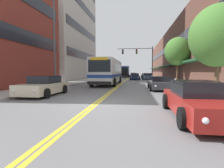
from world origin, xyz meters
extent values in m
plane|color=slate|center=(0.00, 37.00, 0.00)|extent=(240.00, 240.00, 0.00)
cube|color=#9E9B96|center=(-7.08, 37.00, 0.07)|extent=(3.15, 106.00, 0.14)
cube|color=#9E9B96|center=(7.08, 37.00, 0.07)|extent=(3.15, 106.00, 0.14)
cube|color=yellow|center=(-0.10, 37.00, 0.00)|extent=(0.14, 106.00, 0.01)
cube|color=yellow|center=(0.10, 37.00, 0.00)|extent=(0.14, 106.00, 0.01)
cube|color=black|center=(-8.86, 7.17, 5.11)|extent=(0.08, 13.84, 1.40)
cube|color=#BCB7AD|center=(-14.90, 27.31, 15.07)|extent=(12.00, 20.81, 30.13)
cube|color=black|center=(-8.86, 27.31, 5.02)|extent=(0.08, 19.14, 1.40)
cube|color=black|center=(-8.86, 27.31, 10.04)|extent=(0.08, 19.14, 1.40)
cube|color=black|center=(-8.86, 27.31, 15.07)|extent=(0.08, 19.14, 1.40)
cube|color=brown|center=(12.90, 37.00, 5.46)|extent=(8.00, 68.00, 10.92)
cube|color=#1E4C28|center=(8.35, 37.00, 2.90)|extent=(1.10, 61.20, 0.24)
cube|color=black|center=(8.86, 37.00, 6.77)|extent=(0.08, 61.20, 1.40)
cube|color=silver|center=(-1.60, 13.80, 1.75)|extent=(2.52, 11.04, 2.80)
cube|color=navy|center=(-1.60, 13.80, 1.19)|extent=(2.54, 11.06, 0.32)
cube|color=black|center=(-1.60, 14.35, 2.20)|extent=(2.55, 8.61, 1.01)
cube|color=black|center=(-1.60, 8.26, 2.26)|extent=(2.26, 0.04, 1.23)
cube|color=yellow|center=(-1.60, 8.25, 2.96)|extent=(1.81, 0.06, 0.28)
cube|color=black|center=(-1.60, 8.24, 0.53)|extent=(2.47, 0.08, 0.32)
cylinder|color=black|center=(-2.89, 10.05, 0.50)|extent=(0.30, 1.00, 1.00)
cylinder|color=black|center=(-0.31, 10.05, 0.50)|extent=(0.30, 1.00, 1.00)
cylinder|color=black|center=(-2.89, 16.84, 0.50)|extent=(0.30, 1.00, 1.00)
cylinder|color=black|center=(-0.31, 16.84, 0.50)|extent=(0.30, 1.00, 1.00)
cube|color=beige|center=(-4.38, 2.60, 0.52)|extent=(1.86, 4.39, 0.69)
cube|color=black|center=(-4.38, 2.78, 1.12)|extent=(1.60, 1.93, 0.51)
cylinder|color=black|center=(-5.33, 1.24, 0.32)|extent=(0.22, 0.64, 0.64)
cylinder|color=black|center=(-3.43, 1.24, 0.32)|extent=(0.22, 0.64, 0.64)
cylinder|color=black|center=(-5.33, 3.96, 0.32)|extent=(0.22, 0.64, 0.64)
cylinder|color=black|center=(-3.43, 3.96, 0.32)|extent=(0.22, 0.64, 0.64)
sphere|color=silver|center=(-5.03, 0.39, 0.55)|extent=(0.16, 0.16, 0.16)
sphere|color=silver|center=(-3.73, 0.39, 0.55)|extent=(0.16, 0.16, 0.16)
cube|color=red|center=(-5.05, 4.81, 0.55)|extent=(0.18, 0.04, 0.10)
cube|color=red|center=(-3.71, 4.81, 0.55)|extent=(0.18, 0.04, 0.10)
cube|color=#BCAD89|center=(-4.42, 24.93, 0.53)|extent=(1.80, 4.47, 0.71)
cube|color=black|center=(-4.42, 25.11, 1.08)|extent=(1.55, 1.97, 0.40)
cylinder|color=black|center=(-5.34, 23.55, 0.32)|extent=(0.22, 0.64, 0.64)
cylinder|color=black|center=(-3.50, 23.55, 0.32)|extent=(0.22, 0.64, 0.64)
cylinder|color=black|center=(-5.34, 26.32, 0.32)|extent=(0.22, 0.64, 0.64)
cylinder|color=black|center=(-3.50, 26.32, 0.32)|extent=(0.22, 0.64, 0.64)
sphere|color=silver|center=(-5.05, 22.68, 0.56)|extent=(0.16, 0.16, 0.16)
sphere|color=silver|center=(-3.79, 22.68, 0.56)|extent=(0.16, 0.16, 0.16)
cube|color=red|center=(-5.07, 27.18, 0.56)|extent=(0.18, 0.04, 0.10)
cube|color=red|center=(-3.77, 27.18, 0.56)|extent=(0.18, 0.04, 0.10)
cube|color=maroon|center=(4.31, -2.20, 0.49)|extent=(1.72, 4.70, 0.62)
cube|color=black|center=(4.31, -2.01, 1.06)|extent=(1.48, 2.07, 0.53)
cylinder|color=black|center=(3.43, -3.66, 0.33)|extent=(0.22, 0.65, 0.65)
cylinder|color=black|center=(3.43, -0.74, 0.33)|extent=(0.22, 0.65, 0.65)
cylinder|color=black|center=(5.19, -0.74, 0.33)|extent=(0.22, 0.65, 0.65)
sphere|color=silver|center=(3.71, -4.57, 0.52)|extent=(0.16, 0.16, 0.16)
cube|color=red|center=(3.69, 0.16, 0.52)|extent=(0.18, 0.04, 0.10)
cube|color=red|center=(4.93, 0.16, 0.52)|extent=(0.18, 0.04, 0.10)
cube|color=#475675|center=(4.37, 28.67, 0.55)|extent=(1.91, 4.00, 0.74)
cube|color=black|center=(4.37, 28.83, 1.13)|extent=(1.64, 1.76, 0.43)
cylinder|color=black|center=(3.39, 27.43, 0.33)|extent=(0.22, 0.66, 0.66)
cylinder|color=black|center=(5.34, 27.43, 0.33)|extent=(0.22, 0.66, 0.66)
cylinder|color=black|center=(3.39, 29.91, 0.33)|extent=(0.22, 0.66, 0.66)
cylinder|color=black|center=(5.34, 29.91, 0.33)|extent=(0.22, 0.66, 0.66)
sphere|color=silver|center=(3.70, 26.65, 0.59)|extent=(0.16, 0.16, 0.16)
sphere|color=silver|center=(5.03, 26.65, 0.59)|extent=(0.16, 0.16, 0.16)
cube|color=red|center=(3.68, 30.68, 0.59)|extent=(0.18, 0.04, 0.10)
cube|color=red|center=(5.05, 30.68, 0.59)|extent=(0.18, 0.04, 0.10)
cube|color=black|center=(4.34, 39.20, 0.51)|extent=(1.75, 4.54, 0.67)
cube|color=black|center=(4.34, 39.38, 1.05)|extent=(1.50, 2.00, 0.40)
cylinder|color=black|center=(3.44, 37.79, 0.32)|extent=(0.22, 0.63, 0.63)
cylinder|color=black|center=(5.24, 37.79, 0.32)|extent=(0.22, 0.63, 0.63)
cylinder|color=black|center=(3.44, 40.61, 0.32)|extent=(0.22, 0.63, 0.63)
cylinder|color=black|center=(5.24, 40.61, 0.32)|extent=(0.22, 0.63, 0.63)
sphere|color=silver|center=(3.73, 36.91, 0.54)|extent=(0.16, 0.16, 0.16)
sphere|color=silver|center=(4.95, 36.91, 0.54)|extent=(0.16, 0.16, 0.16)
cube|color=red|center=(3.71, 41.48, 0.54)|extent=(0.18, 0.04, 0.10)
cube|color=red|center=(4.97, 41.48, 0.54)|extent=(0.18, 0.04, 0.10)
cube|color=#38383D|center=(4.29, 7.47, 0.49)|extent=(1.92, 4.07, 0.60)
cube|color=black|center=(4.29, 7.63, 1.01)|extent=(1.65, 1.79, 0.45)
cylinder|color=black|center=(3.31, 6.21, 0.34)|extent=(0.22, 0.67, 0.67)
cylinder|color=black|center=(5.27, 6.21, 0.34)|extent=(0.22, 0.67, 0.67)
cylinder|color=black|center=(3.31, 8.73, 0.34)|extent=(0.22, 0.67, 0.67)
cylinder|color=black|center=(5.27, 8.73, 0.34)|extent=(0.22, 0.67, 0.67)
sphere|color=silver|center=(3.62, 5.41, 0.52)|extent=(0.16, 0.16, 0.16)
sphere|color=silver|center=(4.96, 5.41, 0.52)|extent=(0.16, 0.16, 0.16)
cube|color=red|center=(3.60, 9.52, 0.52)|extent=(0.18, 0.04, 0.10)
cube|color=red|center=(4.98, 9.52, 0.52)|extent=(0.18, 0.04, 0.10)
cube|color=#19234C|center=(1.78, 27.56, 0.51)|extent=(1.80, 4.35, 0.66)
cube|color=black|center=(1.78, 27.74, 1.09)|extent=(1.54, 1.92, 0.50)
cylinder|color=black|center=(0.86, 26.21, 0.33)|extent=(0.22, 0.67, 0.67)
cylinder|color=black|center=(2.70, 26.21, 0.33)|extent=(0.22, 0.67, 0.67)
cylinder|color=black|center=(0.86, 28.91, 0.33)|extent=(0.22, 0.67, 0.67)
cylinder|color=black|center=(2.70, 28.91, 0.33)|extent=(0.22, 0.67, 0.67)
sphere|color=silver|center=(1.15, 25.37, 0.54)|extent=(0.16, 0.16, 0.16)
sphere|color=silver|center=(2.41, 25.37, 0.54)|extent=(0.16, 0.16, 0.16)
cube|color=red|center=(1.13, 29.75, 0.54)|extent=(0.18, 0.04, 0.10)
cube|color=red|center=(2.43, 29.75, 0.54)|extent=(0.18, 0.04, 0.10)
cube|color=#232328|center=(1.08, 45.59, 0.47)|extent=(1.79, 4.23, 0.60)
cube|color=black|center=(1.08, 45.76, 1.05)|extent=(1.54, 1.86, 0.55)
cylinder|color=black|center=(0.16, 44.28, 0.31)|extent=(0.22, 0.62, 0.62)
cylinder|color=black|center=(1.99, 44.28, 0.31)|extent=(0.22, 0.62, 0.62)
cylinder|color=black|center=(0.16, 46.90, 0.31)|extent=(0.22, 0.62, 0.62)
cylinder|color=black|center=(1.99, 46.90, 0.31)|extent=(0.22, 0.62, 0.62)
sphere|color=silver|center=(0.45, 43.46, 0.50)|extent=(0.16, 0.16, 0.16)
sphere|color=silver|center=(1.70, 43.46, 0.50)|extent=(0.16, 0.16, 0.16)
cube|color=red|center=(0.43, 47.71, 0.50)|extent=(0.18, 0.04, 0.10)
cube|color=red|center=(1.72, 47.71, 0.50)|extent=(0.18, 0.04, 0.10)
cube|color=black|center=(-1.33, 38.43, 1.52)|extent=(2.39, 2.05, 2.54)
cube|color=black|center=(-1.33, 37.38, 1.98)|extent=(2.03, 0.04, 1.12)
cube|color=#335699|center=(-1.33, 41.84, 1.73)|extent=(2.44, 4.79, 2.96)
cylinder|color=black|center=(-2.56, 38.43, 0.42)|extent=(0.28, 0.84, 0.84)
cylinder|color=black|center=(-0.11, 38.43, 0.42)|extent=(0.28, 0.84, 0.84)
cylinder|color=black|center=(-2.56, 43.28, 0.42)|extent=(0.28, 0.84, 0.84)
cylinder|color=black|center=(-0.11, 43.28, 0.42)|extent=(0.28, 0.84, 0.84)
cylinder|color=#47474C|center=(5.20, 26.98, 3.32)|extent=(0.18, 0.18, 6.65)
cylinder|color=#47474C|center=(1.71, 26.98, 6.30)|extent=(6.97, 0.11, 0.11)
cube|color=black|center=(2.06, 26.98, 5.70)|extent=(0.34, 0.26, 0.92)
sphere|color=red|center=(2.06, 26.82, 5.97)|extent=(0.18, 0.18, 0.18)
sphere|color=yellow|center=(2.06, 26.82, 5.70)|extent=(0.18, 0.18, 0.18)
sphere|color=green|center=(2.06, 26.82, 5.42)|extent=(0.18, 0.18, 0.18)
cylinder|color=black|center=(2.06, 26.98, 6.23)|extent=(0.02, 0.02, 0.14)
cube|color=black|center=(-0.73, 26.98, 5.70)|extent=(0.34, 0.26, 0.92)
sphere|color=red|center=(-0.73, 26.82, 5.97)|extent=(0.18, 0.18, 0.18)
sphere|color=yellow|center=(-0.73, 26.82, 5.70)|extent=(0.18, 0.18, 0.18)
sphere|color=green|center=(-0.73, 26.82, 5.42)|extent=(0.18, 0.18, 0.18)
cylinder|color=black|center=(-0.73, 26.98, 6.23)|extent=(0.02, 0.02, 0.14)
cylinder|color=#47474C|center=(-5.30, 6.28, 4.69)|extent=(0.16, 0.16, 9.39)
cylinder|color=brown|center=(7.18, 3.14, 1.28)|extent=(0.28, 0.28, 2.27)
ellipsoid|color=#42752D|center=(7.18, 3.14, 3.92)|extent=(3.57, 3.57, 3.92)
cylinder|color=brown|center=(7.58, 16.01, 1.54)|extent=(0.22, 0.22, 2.79)
ellipsoid|color=#42752D|center=(7.58, 16.01, 4.41)|extent=(3.46, 3.46, 3.81)
cylinder|color=#B7B7BC|center=(5.95, 9.26, 0.48)|extent=(0.25, 0.25, 0.68)
sphere|color=#B7B7BC|center=(5.95, 9.26, 0.89)|extent=(0.22, 0.22, 0.22)
cylinder|color=#B7B7BC|center=(5.79, 9.26, 0.56)|extent=(0.08, 0.11, 0.11)
camera|label=1|loc=(2.09, -8.85, 1.67)|focal=28.00mm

